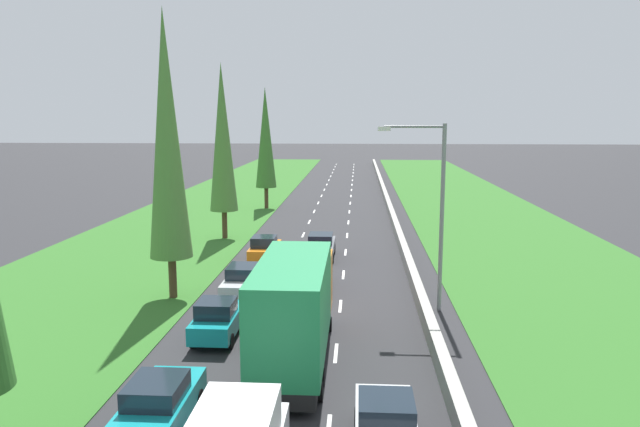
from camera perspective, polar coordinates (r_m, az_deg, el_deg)
ground_plane at (r=62.36m, az=1.25°, el=0.60°), size 300.00×300.00×0.00m
grass_verge_left at (r=64.13m, az=-10.12°, el=0.72°), size 14.00×140.00×0.04m
grass_verge_right at (r=63.41m, az=14.32°, el=0.48°), size 14.00×140.00×0.04m
median_barrier at (r=62.32m, az=6.49°, el=0.94°), size 0.44×120.00×0.85m
lane_markings at (r=62.36m, az=1.25°, el=0.61°), size 3.64×116.00×0.01m
green_box_truck_centre_lane at (r=22.86m, az=-2.38°, el=-8.95°), size 2.46×9.40×4.18m
teal_sedan_left_lane at (r=19.33m, az=-15.14°, el=-17.18°), size 1.82×4.50×1.64m
maroon_sedan_centre_lane at (r=32.75m, az=-1.37°, el=-5.83°), size 1.82×4.50×1.64m
teal_hatchback_left_lane at (r=26.08m, az=-9.71°, el=-9.88°), size 1.74×3.90×1.72m
silver_sedan_left_lane at (r=31.87m, az=-7.25°, el=-6.33°), size 1.82×4.50×1.64m
silver_hatchback_right_lane_second at (r=17.74m, az=6.26°, el=-19.34°), size 1.74×3.90×1.72m
orange_hatchback_left_lane at (r=38.95m, az=-5.28°, el=-3.40°), size 1.74×3.90×1.72m
grey_sedan_centre_lane at (r=39.92m, az=0.09°, el=-3.09°), size 1.82×4.50×1.64m
poplar_tree_second at (r=30.98m, az=-14.37°, el=7.18°), size 2.17×2.17×14.63m
poplar_tree_third at (r=46.07m, az=-9.27°, el=7.10°), size 2.13×2.13×13.34m
poplar_tree_fourth at (r=61.10m, az=-5.21°, el=7.18°), size 2.11×2.11×12.30m
street_light_mast at (r=28.85m, az=10.88°, el=0.92°), size 3.20×0.28×9.00m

